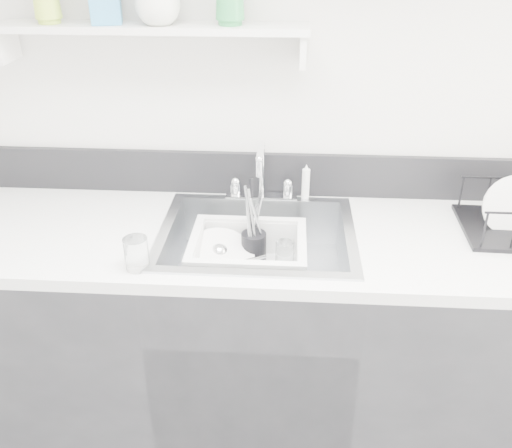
{
  "coord_description": "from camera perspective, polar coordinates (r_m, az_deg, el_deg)",
  "views": [
    {
      "loc": [
        0.1,
        -0.34,
        1.8
      ],
      "look_at": [
        0.0,
        1.14,
        0.98
      ],
      "focal_mm": 38.0,
      "sensor_mm": 36.0,
      "label": 1
    }
  ],
  "objects": [
    {
      "name": "wall_shelf",
      "position": [
        1.84,
        -10.98,
        19.38
      ],
      "size": [
        1.0,
        0.16,
        0.12
      ],
      "color": "silver",
      "rests_on": "room_shell"
    },
    {
      "name": "counter_run",
      "position": [
        2.04,
        0.09,
        -12.2
      ],
      "size": [
        3.2,
        0.62,
        0.92
      ],
      "color": "#232326",
      "rests_on": "ground"
    },
    {
      "name": "tumbler_in_tub",
      "position": [
        1.86,
        3.03,
        -3.19
      ],
      "size": [
        0.07,
        0.07,
        0.09
      ],
      "primitive_type": "cylinder",
      "rotation": [
        0.0,
        0.0,
        -0.02
      ],
      "color": "white",
      "rests_on": "wash_tub"
    },
    {
      "name": "backsplash",
      "position": [
        2.0,
        0.65,
        5.31
      ],
      "size": [
        3.2,
        0.02,
        0.16
      ],
      "primitive_type": "cube",
      "color": "black",
      "rests_on": "counter_run"
    },
    {
      "name": "sink",
      "position": [
        1.82,
        0.1,
        -3.38
      ],
      "size": [
        0.64,
        0.52,
        0.2
      ],
      "primitive_type": null,
      "color": "silver",
      "rests_on": "counter_run"
    },
    {
      "name": "ladle",
      "position": [
        1.82,
        -2.65,
        -4.31
      ],
      "size": [
        0.24,
        0.24,
        0.07
      ],
      "primitive_type": null,
      "rotation": [
        0.0,
        0.0,
        -0.79
      ],
      "color": "silver",
      "rests_on": "wash_tub"
    },
    {
      "name": "plate_stack",
      "position": [
        1.85,
        -3.38,
        -4.01
      ],
      "size": [
        0.28,
        0.27,
        0.11
      ],
      "rotation": [
        0.0,
        0.0,
        0.28
      ],
      "color": "white",
      "rests_on": "wash_tub"
    },
    {
      "name": "tumbler_counter",
      "position": [
        1.61,
        -12.47,
        -3.06
      ],
      "size": [
        0.09,
        0.09,
        0.1
      ],
      "primitive_type": "cylinder",
      "rotation": [
        0.0,
        0.0,
        -0.38
      ],
      "color": "white",
      "rests_on": "counter_run"
    },
    {
      "name": "bowl_small",
      "position": [
        1.78,
        3.29,
        -6.07
      ],
      "size": [
        0.13,
        0.13,
        0.03
      ],
      "primitive_type": "imported",
      "rotation": [
        0.0,
        0.0,
        -0.26
      ],
      "color": "white",
      "rests_on": "wash_tub"
    },
    {
      "name": "wash_tub",
      "position": [
        1.82,
        -0.83,
        -3.59
      ],
      "size": [
        0.39,
        0.33,
        0.15
      ],
      "primitive_type": null,
      "rotation": [
        0.0,
        0.0,
        0.05
      ],
      "color": "white",
      "rests_on": "sink"
    },
    {
      "name": "side_sprayer",
      "position": [
        1.97,
        5.26,
        4.4
      ],
      "size": [
        0.03,
        0.03,
        0.14
      ],
      "primitive_type": "cylinder",
      "color": "white",
      "rests_on": "counter_run"
    },
    {
      "name": "faucet",
      "position": [
        1.96,
        0.56,
        4.17
      ],
      "size": [
        0.26,
        0.18,
        0.23
      ],
      "color": "silver",
      "rests_on": "counter_run"
    },
    {
      "name": "utensil_cup",
      "position": [
        1.88,
        -0.25,
        -2.25
      ],
      "size": [
        0.09,
        0.09,
        0.29
      ],
      "rotation": [
        0.0,
        0.0,
        -0.28
      ],
      "color": "black",
      "rests_on": "wash_tub"
    },
    {
      "name": "room_shell",
      "position": [
        0.75,
        -4.03,
        19.88
      ],
      "size": [
        3.5,
        3.0,
        2.6
      ],
      "color": "silver",
      "rests_on": "ground"
    }
  ]
}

